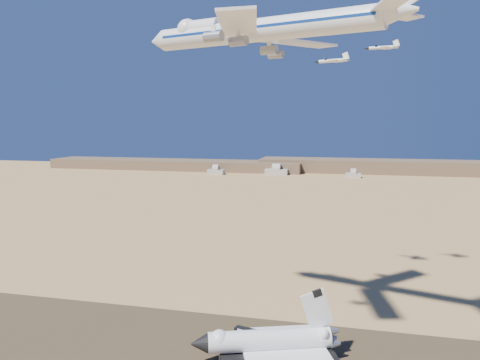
% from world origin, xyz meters
% --- Properties ---
extents(ground, '(1200.00, 1200.00, 0.00)m').
position_xyz_m(ground, '(0.00, 0.00, 0.00)').
color(ground, tan).
rests_on(ground, ground).
extents(runway, '(600.00, 50.00, 0.06)m').
position_xyz_m(runway, '(0.00, 0.00, 0.03)').
color(runway, '#4E3E27').
rests_on(runway, ground).
extents(ridgeline, '(960.00, 90.00, 18.00)m').
position_xyz_m(ridgeline, '(65.32, 527.31, 7.63)').
color(ridgeline, brown).
rests_on(ridgeline, ground).
extents(hangars, '(200.50, 29.50, 30.00)m').
position_xyz_m(hangars, '(-64.00, 478.43, 4.83)').
color(hangars, '#AAA296').
rests_on(hangars, ground).
extents(shuttle, '(44.38, 36.33, 21.59)m').
position_xyz_m(shuttle, '(16.85, -3.85, 5.80)').
color(shuttle, white).
rests_on(shuttle, runway).
extents(carrier_747, '(85.26, 63.68, 21.32)m').
position_xyz_m(carrier_747, '(9.68, 7.77, 96.75)').
color(carrier_747, white).
extents(chase_jet_e, '(14.56, 8.55, 3.72)m').
position_xyz_m(chase_jet_e, '(30.42, 59.64, 93.87)').
color(chase_jet_e, white).
extents(chase_jet_f, '(13.92, 7.80, 3.49)m').
position_xyz_m(chase_jet_f, '(49.49, 65.20, 99.06)').
color(chase_jet_f, white).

